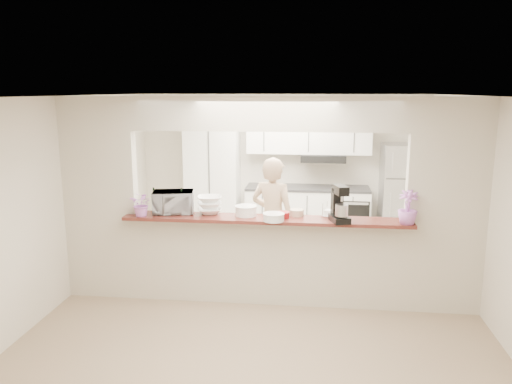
% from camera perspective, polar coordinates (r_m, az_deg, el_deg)
% --- Properties ---
extents(floor, '(6.00, 6.00, 0.00)m').
position_cam_1_polar(floor, '(6.30, 1.17, -12.47)').
color(floor, tan).
rests_on(floor, ground).
extents(tile_overlay, '(5.00, 2.90, 0.01)m').
position_cam_1_polar(tile_overlay, '(7.73, 2.28, -7.78)').
color(tile_overlay, beige).
rests_on(tile_overlay, floor).
extents(partition, '(5.00, 0.15, 2.50)m').
position_cam_1_polar(partition, '(5.85, 1.23, 0.90)').
color(partition, beige).
rests_on(partition, floor).
extents(bar_counter, '(3.40, 0.38, 1.09)m').
position_cam_1_polar(bar_counter, '(6.08, 1.19, -7.53)').
color(bar_counter, beige).
rests_on(bar_counter, floor).
extents(kitchen_cabinets, '(3.15, 0.62, 2.25)m').
position_cam_1_polar(kitchen_cabinets, '(8.63, 1.70, 0.94)').
color(kitchen_cabinets, white).
rests_on(kitchen_cabinets, floor).
extents(refrigerator, '(0.75, 0.70, 1.70)m').
position_cam_1_polar(refrigerator, '(8.68, 16.51, -0.31)').
color(refrigerator, '#B1B1B6').
rests_on(refrigerator, floor).
extents(flower_left, '(0.30, 0.27, 0.29)m').
position_cam_1_polar(flower_left, '(6.08, -12.91, -1.36)').
color(flower_left, '#CA6AA6').
rests_on(flower_left, bar_counter).
extents(wine_bottle_a, '(0.06, 0.06, 0.31)m').
position_cam_1_polar(wine_bottle_a, '(6.16, -8.49, -1.26)').
color(wine_bottle_a, black).
rests_on(wine_bottle_a, bar_counter).
extents(wine_bottle_b, '(0.06, 0.06, 0.31)m').
position_cam_1_polar(wine_bottle_b, '(6.26, -11.58, -1.17)').
color(wine_bottle_b, black).
rests_on(wine_bottle_b, bar_counter).
extents(toaster_oven, '(0.54, 0.42, 0.27)m').
position_cam_1_polar(toaster_oven, '(6.17, -9.44, -1.15)').
color(toaster_oven, '#ADADB2').
rests_on(toaster_oven, bar_counter).
extents(serving_bowls, '(0.35, 0.35, 0.22)m').
position_cam_1_polar(serving_bowls, '(6.07, -5.34, -1.51)').
color(serving_bowls, white).
rests_on(serving_bowls, bar_counter).
extents(plate_stack_a, '(0.26, 0.26, 0.12)m').
position_cam_1_polar(plate_stack_a, '(5.97, -1.16, -2.15)').
color(plate_stack_a, white).
rests_on(plate_stack_a, bar_counter).
extents(plate_stack_b, '(0.25, 0.25, 0.09)m').
position_cam_1_polar(plate_stack_b, '(5.74, 2.03, -2.88)').
color(plate_stack_b, white).
rests_on(plate_stack_b, bar_counter).
extents(red_bowl, '(0.15, 0.15, 0.07)m').
position_cam_1_polar(red_bowl, '(5.89, 3.13, -2.62)').
color(red_bowl, maroon).
rests_on(red_bowl, bar_counter).
extents(tan_bowl, '(0.17, 0.17, 0.08)m').
position_cam_1_polar(tan_bowl, '(5.99, 4.68, -2.36)').
color(tan_bowl, tan).
rests_on(tan_bowl, bar_counter).
extents(utensil_caddy, '(0.31, 0.25, 0.25)m').
position_cam_1_polar(utensil_caddy, '(5.94, 8.97, -1.91)').
color(utensil_caddy, silver).
rests_on(utensil_caddy, bar_counter).
extents(stand_mixer, '(0.25, 0.32, 0.43)m').
position_cam_1_polar(stand_mixer, '(5.75, 9.52, -1.52)').
color(stand_mixer, black).
rests_on(stand_mixer, bar_counter).
extents(flower_right, '(0.23, 0.23, 0.38)m').
position_cam_1_polar(flower_right, '(5.82, 16.96, -1.68)').
color(flower_right, '#C672D4').
rests_on(flower_right, bar_counter).
extents(person, '(0.71, 0.58, 1.69)m').
position_cam_1_polar(person, '(6.77, 1.91, -3.17)').
color(person, tan).
rests_on(person, floor).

